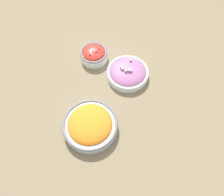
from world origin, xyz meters
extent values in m
plane|color=#75664C|center=(0.00, 0.00, 0.00)|extent=(3.00, 3.00, 0.00)
cylinder|color=#B2C1CC|center=(-0.15, 0.05, 0.02)|extent=(0.23, 0.23, 0.04)
torus|color=slate|center=(-0.15, 0.05, 0.04)|extent=(0.23, 0.23, 0.01)
ellipsoid|color=orange|center=(-0.15, 0.05, 0.04)|extent=(0.19, 0.19, 0.06)
cylinder|color=silver|center=(0.16, -0.03, 0.02)|extent=(0.20, 0.20, 0.03)
torus|color=silver|center=(0.16, -0.03, 0.03)|extent=(0.20, 0.20, 0.01)
ellipsoid|color=#9E5B8E|center=(0.16, -0.03, 0.03)|extent=(0.17, 0.17, 0.05)
cube|color=#C699C1|center=(0.15, -0.01, 0.06)|extent=(0.01, 0.01, 0.01)
cube|color=#C699C1|center=(0.15, -0.05, 0.06)|extent=(0.01, 0.01, 0.01)
cube|color=#C699C1|center=(0.21, -0.03, 0.06)|extent=(0.01, 0.01, 0.01)
cube|color=#C699C1|center=(0.15, 0.00, 0.06)|extent=(0.02, 0.02, 0.01)
cube|color=#C699C1|center=(0.14, -0.03, 0.06)|extent=(0.01, 0.01, 0.01)
cube|color=#C699C1|center=(0.14, -0.04, 0.06)|extent=(0.02, 0.02, 0.01)
cylinder|color=white|center=(0.22, 0.15, 0.02)|extent=(0.14, 0.14, 0.04)
torus|color=slate|center=(0.22, 0.15, 0.04)|extent=(0.14, 0.14, 0.01)
ellipsoid|color=red|center=(0.22, 0.15, 0.04)|extent=(0.11, 0.11, 0.04)
ellipsoid|color=red|center=(0.18, 0.16, 0.06)|extent=(0.01, 0.01, 0.01)
ellipsoid|color=red|center=(0.21, 0.15, 0.07)|extent=(0.01, 0.01, 0.01)
ellipsoid|color=red|center=(0.20, 0.14, 0.07)|extent=(0.01, 0.01, 0.01)
ellipsoid|color=red|center=(0.21, 0.14, 0.07)|extent=(0.01, 0.01, 0.01)
ellipsoid|color=red|center=(0.23, 0.13, 0.07)|extent=(0.01, 0.01, 0.01)
camera|label=1|loc=(-0.45, -0.13, 0.87)|focal=35.00mm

